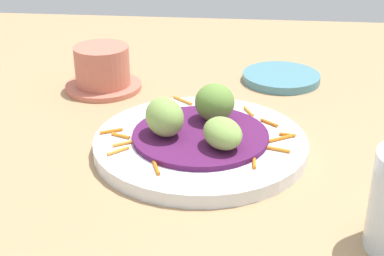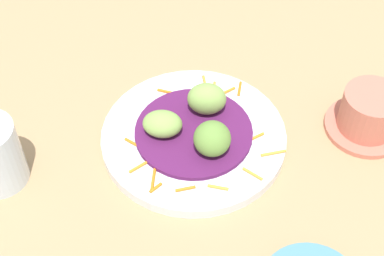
{
  "view_description": "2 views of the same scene",
  "coord_description": "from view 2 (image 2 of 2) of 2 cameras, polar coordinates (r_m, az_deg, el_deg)",
  "views": [
    {
      "loc": [
        -7.9,
        67.36,
        34.94
      ],
      "look_at": [
        -1.94,
        7.51,
        5.8
      ],
      "focal_mm": 53.89,
      "sensor_mm": 36.0,
      "label": 1
    },
    {
      "loc": [
        -45.05,
        -24.78,
        63.92
      ],
      "look_at": [
        -3.4,
        5.61,
        5.48
      ],
      "focal_mm": 53.66,
      "sensor_mm": 36.0,
      "label": 2
    }
  ],
  "objects": [
    {
      "name": "guac_scoop_right",
      "position": [
        0.75,
        2.02,
        -1.06
      ],
      "size": [
        6.95,
        6.94,
        4.73
      ],
      "primitive_type": "ellipsoid",
      "rotation": [
        0.0,
        0.0,
        4.06
      ],
      "color": "olive",
      "rests_on": "cabbage_bed"
    },
    {
      "name": "cabbage_bed",
      "position": [
        0.79,
        0.17,
        -0.39
      ],
      "size": [
        16.41,
        16.41,
        0.66
      ],
      "primitive_type": "cylinder",
      "color": "#51194C",
      "rests_on": "main_plate"
    },
    {
      "name": "carrot_garnish",
      "position": [
        0.79,
        1.14,
        -0.85
      ],
      "size": [
        23.83,
        21.48,
        0.4
      ],
      "color": "orange",
      "rests_on": "main_plate"
    },
    {
      "name": "guac_scoop_left",
      "position": [
        0.8,
        1.48,
        2.92
      ],
      "size": [
        6.62,
        6.94,
        4.63
      ],
      "primitive_type": "ellipsoid",
      "rotation": [
        0.0,
        0.0,
        0.59
      ],
      "color": "#84A851",
      "rests_on": "cabbage_bed"
    },
    {
      "name": "table_surface",
      "position": [
        0.81,
        4.62,
        -2.39
      ],
      "size": [
        110.0,
        110.0,
        2.0
      ],
      "primitive_type": "cube",
      "color": "tan",
      "rests_on": "ground"
    },
    {
      "name": "terracotta_bowl",
      "position": [
        0.84,
        17.17,
        1.34
      ],
      "size": [
        11.51,
        11.51,
        6.71
      ],
      "color": "#C66B56",
      "rests_on": "table_surface"
    },
    {
      "name": "guac_scoop_center",
      "position": [
        0.78,
        -2.95,
        0.41
      ],
      "size": [
        6.32,
        6.79,
        3.45
      ],
      "primitive_type": "ellipsoid",
      "rotation": [
        0.0,
        0.0,
        5.23
      ],
      "color": "#84A851",
      "rests_on": "cabbage_bed"
    },
    {
      "name": "main_plate",
      "position": [
        0.8,
        0.17,
        -0.94
      ],
      "size": [
        25.78,
        25.78,
        1.66
      ],
      "primitive_type": "cylinder",
      "color": "silver",
      "rests_on": "table_surface"
    }
  ]
}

